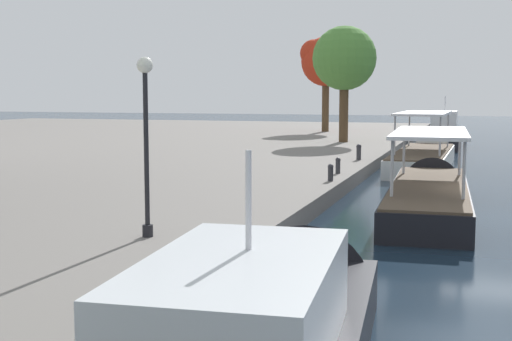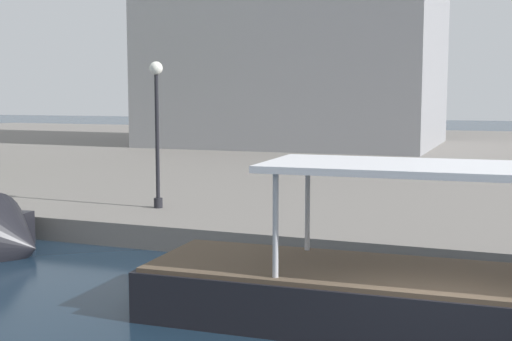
# 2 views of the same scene
# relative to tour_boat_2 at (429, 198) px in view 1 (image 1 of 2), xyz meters

# --- Properties ---
(ground_plane) EXTENTS (220.00, 220.00, 0.00)m
(ground_plane) POSITION_rel_tour_boat_2_xyz_m (-1.45, -1.80, -0.38)
(ground_plane) COLOR #142333
(tour_boat_2) EXTENTS (13.02, 3.15, 3.84)m
(tour_boat_2) POSITION_rel_tour_boat_2_xyz_m (0.00, 0.00, 0.00)
(tour_boat_2) COLOR black
(tour_boat_2) RESTS_ON ground_plane
(tour_boat_3) EXTENTS (13.30, 3.07, 4.14)m
(tour_boat_3) POSITION_rel_tour_boat_2_xyz_m (14.51, 1.20, 0.04)
(tour_boat_3) COLOR silver
(tour_boat_3) RESTS_ON ground_plane
(motor_yacht_4) EXTENTS (9.40, 2.34, 4.60)m
(motor_yacht_4) POSITION_rel_tour_boat_2_xyz_m (29.99, 0.75, 0.46)
(motor_yacht_4) COLOR black
(motor_yacht_4) RESTS_ON ground_plane
(mooring_bollard_0) EXTENTS (0.24, 0.24, 0.70)m
(mooring_bollard_0) POSITION_rel_tour_boat_2_xyz_m (1.64, 4.00, 0.65)
(mooring_bollard_0) COLOR #2D2D33
(mooring_bollard_0) RESTS_ON dock_promenade
(mooring_bollard_1) EXTENTS (0.27, 0.27, 0.85)m
(mooring_bollard_1) POSITION_rel_tour_boat_2_xyz_m (10.91, 4.35, 0.73)
(mooring_bollard_1) COLOR #2D2D33
(mooring_bollard_1) RESTS_ON dock_promenade
(mooring_bollard_2) EXTENTS (0.23, 0.23, 0.72)m
(mooring_bollard_2) POSITION_rel_tour_boat_2_xyz_m (4.36, 4.22, 0.66)
(mooring_bollard_2) COLOR #2D2D33
(mooring_bollard_2) RESTS_ON dock_promenade
(lamp_post) EXTENTS (0.40, 0.40, 4.41)m
(lamp_post) POSITION_rel_tour_boat_2_xyz_m (-10.50, 6.14, 2.99)
(lamp_post) COLOR black
(lamp_post) RESTS_ON dock_promenade
(tree_1) EXTENTS (4.62, 4.56, 8.69)m
(tree_1) POSITION_rel_tour_boat_2_xyz_m (37.49, 11.80, 6.69)
(tree_1) COLOR #4C3823
(tree_1) RESTS_ON dock_promenade
(tree_3) EXTENTS (4.62, 4.62, 8.35)m
(tree_3) POSITION_rel_tour_boat_2_xyz_m (24.19, 7.51, 6.38)
(tree_3) COLOR #4C3823
(tree_3) RESTS_ON dock_promenade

